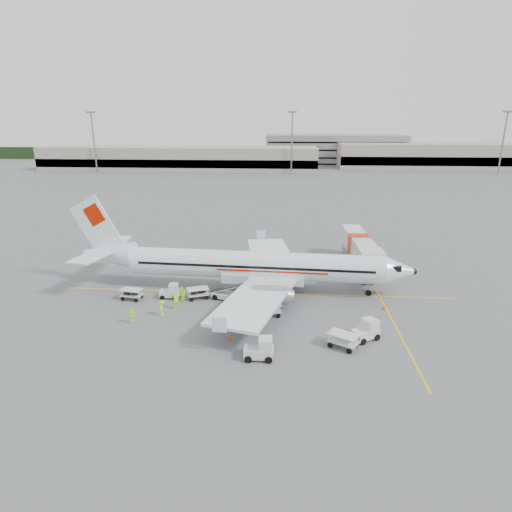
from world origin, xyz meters
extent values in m
plane|color=#56595B|center=(0.00, 0.00, 0.00)|extent=(360.00, 360.00, 0.00)
cube|color=yellow|center=(0.00, 0.00, 0.01)|extent=(44.00, 0.20, 0.01)
cube|color=yellow|center=(14.00, -8.00, 0.01)|extent=(0.20, 20.00, 0.01)
cone|color=#E33E0E|center=(13.75, -3.50, 0.28)|extent=(0.34, 0.34, 0.55)
cone|color=#E33E0E|center=(0.93, 16.51, 0.26)|extent=(0.32, 0.32, 0.53)
cone|color=#E33E0E|center=(-1.44, -10.96, 0.30)|extent=(0.36, 0.36, 0.59)
imported|color=#97FF19|center=(-7.84, -4.81, 0.94)|extent=(0.79, 0.81, 1.88)
imported|color=#97FF19|center=(-7.61, -3.18, 0.87)|extent=(1.07, 1.07, 1.74)
imported|color=#97FF19|center=(-8.82, -6.56, 0.84)|extent=(0.78, 1.16, 1.67)
imported|color=#97FF19|center=(-11.22, -8.44, 0.82)|extent=(1.04, 0.68, 1.64)
camera|label=1|loc=(3.33, -45.03, 18.66)|focal=30.00mm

